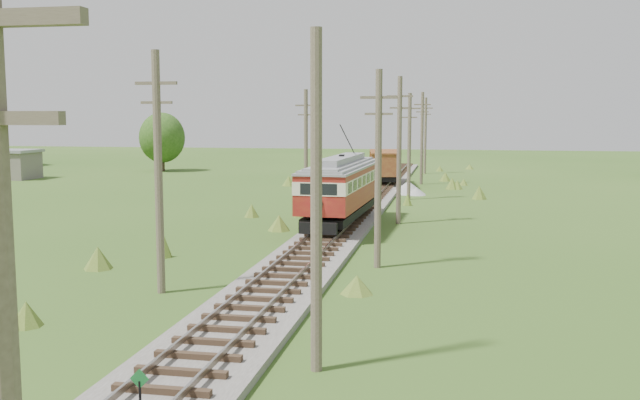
% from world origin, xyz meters
% --- Properties ---
extents(railbed_main, '(3.60, 96.00, 0.57)m').
position_xyz_m(railbed_main, '(0.00, 34.00, 0.19)').
color(railbed_main, '#605B54').
rests_on(railbed_main, ground).
extents(switch_marker, '(0.45, 0.06, 1.08)m').
position_xyz_m(switch_marker, '(-0.20, 1.50, 0.63)').
color(switch_marker, black).
rests_on(switch_marker, ground).
extents(streetcar, '(3.33, 12.29, 5.58)m').
position_xyz_m(streetcar, '(-0.00, 28.77, 2.60)').
color(streetcar, black).
rests_on(streetcar, ground).
extents(gondola, '(3.79, 8.55, 2.74)m').
position_xyz_m(gondola, '(0.00, 54.96, 2.04)').
color(gondola, black).
rests_on(gondola, ground).
extents(gravel_pile, '(3.03, 3.22, 1.10)m').
position_xyz_m(gravel_pile, '(2.82, 48.05, 0.52)').
color(gravel_pile, gray).
rests_on(gravel_pile, ground).
extents(utility_pole_r_1, '(0.30, 0.30, 8.80)m').
position_xyz_m(utility_pole_r_1, '(3.10, 5.00, 4.40)').
color(utility_pole_r_1, brown).
rests_on(utility_pole_r_1, ground).
extents(utility_pole_r_2, '(1.60, 0.30, 8.60)m').
position_xyz_m(utility_pole_r_2, '(3.30, 18.00, 4.42)').
color(utility_pole_r_2, brown).
rests_on(utility_pole_r_2, ground).
extents(utility_pole_r_3, '(1.60, 0.30, 9.00)m').
position_xyz_m(utility_pole_r_3, '(3.20, 31.00, 4.63)').
color(utility_pole_r_3, brown).
rests_on(utility_pole_r_3, ground).
extents(utility_pole_r_4, '(1.60, 0.30, 8.40)m').
position_xyz_m(utility_pole_r_4, '(3.00, 44.00, 4.32)').
color(utility_pole_r_4, brown).
rests_on(utility_pole_r_4, ground).
extents(utility_pole_r_5, '(1.60, 0.30, 8.90)m').
position_xyz_m(utility_pole_r_5, '(3.40, 57.00, 4.58)').
color(utility_pole_r_5, brown).
rests_on(utility_pole_r_5, ground).
extents(utility_pole_r_6, '(1.60, 0.30, 8.70)m').
position_xyz_m(utility_pole_r_6, '(3.20, 70.00, 4.47)').
color(utility_pole_r_6, brown).
rests_on(utility_pole_r_6, ground).
extents(utility_pole_l_a, '(1.60, 0.30, 9.00)m').
position_xyz_m(utility_pole_l_a, '(-4.20, 12.00, 4.63)').
color(utility_pole_l_a, brown).
rests_on(utility_pole_l_a, ground).
extents(utility_pole_l_b, '(1.60, 0.30, 8.60)m').
position_xyz_m(utility_pole_l_b, '(-4.50, 40.00, 4.42)').
color(utility_pole_l_b, brown).
rests_on(utility_pole_l_b, ground).
extents(tree_mid_a, '(5.46, 5.46, 7.03)m').
position_xyz_m(tree_mid_a, '(-28.00, 68.00, 4.02)').
color(tree_mid_a, '#38281C').
rests_on(tree_mid_a, ground).
extents(shed, '(6.40, 4.40, 3.10)m').
position_xyz_m(shed, '(-40.00, 55.00, 1.57)').
color(shed, slate).
rests_on(shed, ground).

